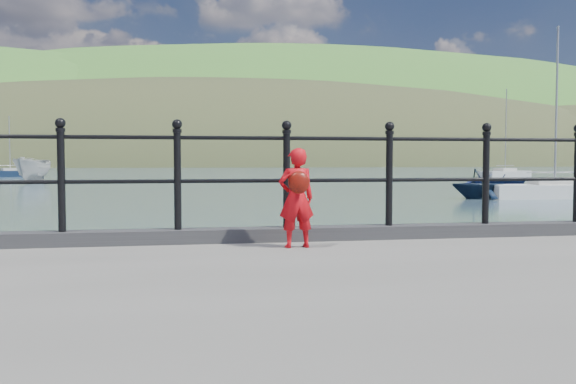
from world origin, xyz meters
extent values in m
plane|color=#2D4251|center=(0.00, 0.00, 0.00)|extent=(600.00, 600.00, 0.00)
cube|color=#28282B|center=(0.00, -0.15, 1.07)|extent=(60.00, 0.30, 0.15)
cylinder|color=black|center=(0.00, -0.15, 1.67)|extent=(18.00, 0.04, 0.04)
cylinder|color=black|center=(0.00, -0.15, 2.15)|extent=(18.00, 0.04, 0.04)
cylinder|color=black|center=(-1.80, -0.15, 1.67)|extent=(0.08, 0.08, 1.05)
sphere|color=black|center=(-1.80, -0.15, 2.29)|extent=(0.11, 0.11, 0.11)
cylinder|color=black|center=(-0.60, -0.15, 1.67)|extent=(0.08, 0.08, 1.05)
sphere|color=black|center=(-0.60, -0.15, 2.29)|extent=(0.11, 0.11, 0.11)
cylinder|color=black|center=(0.60, -0.15, 1.67)|extent=(0.08, 0.08, 1.05)
sphere|color=black|center=(0.60, -0.15, 2.29)|extent=(0.11, 0.11, 0.11)
cylinder|color=black|center=(1.80, -0.15, 1.67)|extent=(0.08, 0.08, 1.05)
sphere|color=black|center=(1.80, -0.15, 2.29)|extent=(0.11, 0.11, 0.11)
cylinder|color=black|center=(3.00, -0.15, 1.67)|extent=(0.08, 0.08, 1.05)
sphere|color=black|center=(3.00, -0.15, 2.29)|extent=(0.11, 0.11, 0.11)
ellipsoid|color=#333A21|center=(20.00, 195.00, -15.40)|extent=(400.00, 100.00, 88.00)
ellipsoid|color=#387026|center=(60.00, 255.00, -27.30)|extent=(600.00, 180.00, 156.00)
cube|color=silver|center=(-35.00, 181.00, 3.00)|extent=(9.00, 6.00, 6.00)
cube|color=#4C4744|center=(-35.00, 181.00, 7.00)|extent=(9.50, 6.50, 2.00)
cube|color=silver|center=(-12.00, 181.00, 3.00)|extent=(9.00, 6.00, 6.00)
cube|color=#4C4744|center=(-12.00, 181.00, 7.00)|extent=(9.50, 6.50, 2.00)
cube|color=silver|center=(18.00, 181.00, 3.00)|extent=(9.00, 6.00, 6.00)
cube|color=#4C4744|center=(18.00, 181.00, 7.00)|extent=(9.50, 6.50, 2.00)
cube|color=silver|center=(45.00, 181.00, 3.00)|extent=(9.00, 6.00, 6.00)
cube|color=#4C4744|center=(45.00, 181.00, 7.00)|extent=(9.50, 6.50, 2.00)
imported|color=red|center=(0.61, -0.70, 1.51)|extent=(0.39, 0.28, 1.03)
ellipsoid|color=red|center=(0.61, -0.83, 1.68)|extent=(0.22, 0.11, 0.23)
imported|color=navy|center=(20.27, 30.68, 0.49)|extent=(4.49, 5.45, 0.98)
imported|color=beige|center=(-12.79, 47.35, 1.08)|extent=(2.87, 5.82, 2.15)
imported|color=black|center=(13.86, 20.96, 0.74)|extent=(2.97, 2.61, 1.48)
cube|color=beige|center=(35.09, 55.79, 0.25)|extent=(7.23, 4.72, 0.90)
cube|color=beige|center=(35.09, 55.79, 0.75)|extent=(2.81, 2.26, 0.50)
cylinder|color=#A5A5A8|center=(35.09, 55.79, 5.25)|extent=(0.10, 0.10, 9.10)
cylinder|color=#A5A5A8|center=(35.09, 55.79, 1.30)|extent=(2.91, 1.39, 0.06)
cube|color=#0D1B31|center=(-19.74, 67.15, 0.25)|extent=(5.04, 3.58, 0.90)
cube|color=beige|center=(-19.74, 67.15, 0.75)|extent=(2.01, 1.72, 0.50)
cylinder|color=#A5A5A8|center=(-19.74, 67.15, 3.81)|extent=(0.10, 0.10, 6.23)
cylinder|color=#A5A5A8|center=(-19.74, 67.15, 1.30)|extent=(1.99, 1.06, 0.06)
cube|color=white|center=(17.64, 20.45, 0.25)|extent=(6.45, 2.46, 0.90)
cube|color=beige|center=(17.64, 20.45, 0.75)|extent=(2.33, 1.47, 0.50)
cylinder|color=#A5A5A8|center=(17.64, 20.45, 4.57)|extent=(0.10, 0.10, 7.74)
cylinder|color=#A5A5A8|center=(17.64, 20.45, 1.30)|extent=(2.82, 0.39, 0.06)
camera|label=1|loc=(-0.57, -6.85, 1.90)|focal=38.00mm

